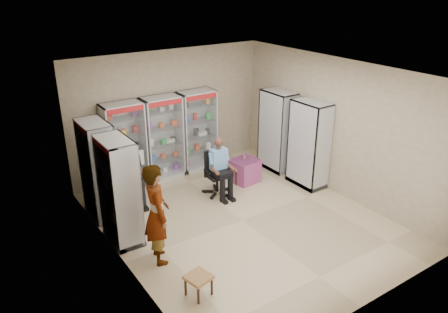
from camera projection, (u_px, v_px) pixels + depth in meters
floor at (242, 220)px, 8.79m from camera, size 6.00×6.00×0.00m
room_shell at (244, 128)px, 8.03m from camera, size 5.02×6.02×3.01m
cabinet_back_left at (125, 146)px, 9.82m from camera, size 0.90×0.50×2.00m
cabinet_back_mid at (163, 138)px, 10.31m from camera, size 0.90×0.50×2.00m
cabinet_back_right at (197, 131)px, 10.80m from camera, size 0.90×0.50×2.00m
cabinet_right_far at (277, 131)px, 10.78m from camera, size 0.90×0.50×2.00m
cabinet_right_near at (309, 144)px, 9.94m from camera, size 0.90×0.50×2.00m
cabinet_left_far at (98, 170)px, 8.63m from camera, size 0.90×0.50×2.00m
cabinet_left_near at (119, 191)px, 7.79m from camera, size 0.90×0.50×2.00m
wooden_chair at (129, 182)px, 9.34m from camera, size 0.42×0.42×0.94m
seated_customer at (129, 174)px, 9.23m from camera, size 0.44×0.60×1.34m
office_chair at (217, 173)px, 9.68m from camera, size 0.57×0.57×1.00m
seated_shopkeeper at (218, 168)px, 9.59m from camera, size 0.44×0.60×1.28m
pink_trunk at (245, 171)px, 10.34m from camera, size 0.65×0.63×0.56m
tea_glass at (244, 157)px, 10.23m from camera, size 0.07×0.07×0.11m
woven_stool_a at (240, 173)px, 10.38m from camera, size 0.49×0.49×0.41m
woven_stool_b at (199, 285)px, 6.69m from camera, size 0.43×0.43×0.36m
standing_man at (157, 214)px, 7.26m from camera, size 0.55×0.73×1.79m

